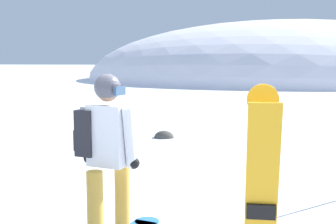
% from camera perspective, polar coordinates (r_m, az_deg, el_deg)
% --- Properties ---
extents(ridge_peak_main, '(36.70, 33.03, 10.93)m').
position_cam_1_polar(ridge_peak_main, '(43.13, 14.61, 4.22)').
color(ridge_peak_main, white).
rests_on(ridge_peak_main, ground).
extents(snowboarder_main, '(0.74, 1.77, 1.71)m').
position_cam_1_polar(snowboarder_main, '(4.19, -8.16, -5.94)').
color(snowboarder_main, blue).
rests_on(snowboarder_main, ground).
extents(spare_snowboard, '(0.28, 0.31, 1.64)m').
position_cam_1_polar(spare_snowboard, '(3.88, 12.23, -8.38)').
color(spare_snowboard, orange).
rests_on(spare_snowboard, ground).
extents(rock_dark, '(0.48, 0.40, 0.33)m').
position_cam_1_polar(rock_dark, '(10.33, -0.53, -3.39)').
color(rock_dark, '#4C4742').
rests_on(rock_dark, ground).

